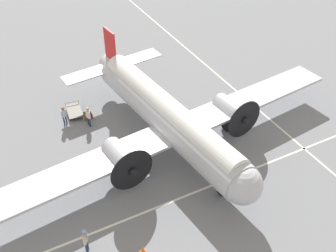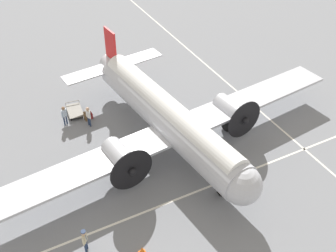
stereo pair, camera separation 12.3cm
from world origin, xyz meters
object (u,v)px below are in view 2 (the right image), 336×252
(airliner_main, at_px, (171,119))
(baggage_cart, at_px, (75,111))
(suitcase_upright_spare, at_px, (91,115))
(crew_foreground, at_px, (85,238))
(suitcase_near_door, at_px, (86,116))
(ramp_agent, at_px, (88,115))
(traffic_cone, at_px, (142,250))
(passenger_boarding, at_px, (64,114))

(airliner_main, distance_m, baggage_cart, 8.96)
(airliner_main, xyz_separation_m, suitcase_upright_spare, (-6.01, -3.98, -2.27))
(crew_foreground, height_order, suitcase_near_door, crew_foreground)
(ramp_agent, bearing_deg, suitcase_near_door, 168.09)
(airliner_main, relative_size, suitcase_upright_spare, 54.49)
(crew_foreground, xyz_separation_m, suitcase_near_door, (-11.58, 3.86, -0.74))
(traffic_cone, bearing_deg, suitcase_upright_spare, 173.03)
(airliner_main, distance_m, suitcase_near_door, 7.74)
(ramp_agent, height_order, suitcase_near_door, ramp_agent)
(airliner_main, bearing_deg, ramp_agent, -145.39)
(passenger_boarding, bearing_deg, baggage_cart, -163.96)
(airliner_main, xyz_separation_m, traffic_cone, (7.22, -5.60, -2.26))
(airliner_main, height_order, passenger_boarding, airliner_main)
(suitcase_upright_spare, height_order, baggage_cart, baggage_cart)
(ramp_agent, bearing_deg, airliner_main, 28.53)
(crew_foreground, relative_size, suitcase_near_door, 2.59)
(crew_foreground, bearing_deg, passenger_boarding, -157.78)
(suitcase_near_door, distance_m, baggage_cart, 1.28)
(crew_foreground, height_order, passenger_boarding, crew_foreground)
(suitcase_near_door, bearing_deg, ramp_agent, 0.50)
(passenger_boarding, height_order, traffic_cone, passenger_boarding)
(suitcase_near_door, bearing_deg, baggage_cart, -156.16)
(airliner_main, height_order, suitcase_near_door, airliner_main)
(passenger_boarding, distance_m, suitcase_near_door, 1.73)
(suitcase_upright_spare, xyz_separation_m, baggage_cart, (-1.12, -0.96, 0.05))
(ramp_agent, xyz_separation_m, baggage_cart, (-2.04, -0.53, -0.76))
(baggage_cart, bearing_deg, ramp_agent, 21.53)
(suitcase_upright_spare, height_order, traffic_cone, traffic_cone)
(passenger_boarding, xyz_separation_m, ramp_agent, (0.98, 1.58, 0.02))
(suitcase_upright_spare, bearing_deg, crew_foreground, -20.32)
(ramp_agent, distance_m, traffic_cone, 12.40)
(crew_foreground, xyz_separation_m, baggage_cart, (-12.75, 3.34, -0.77))
(airliner_main, bearing_deg, crew_foreground, -62.22)
(crew_foreground, xyz_separation_m, ramp_agent, (-10.71, 3.87, -0.00))
(baggage_cart, xyz_separation_m, traffic_cone, (14.35, -0.65, -0.04))
(passenger_boarding, height_order, suitcase_upright_spare, passenger_boarding)
(crew_foreground, bearing_deg, traffic_cone, 92.46)
(ramp_agent, distance_m, suitcase_near_door, 1.14)
(ramp_agent, relative_size, baggage_cart, 0.80)
(crew_foreground, height_order, baggage_cart, crew_foreground)
(airliner_main, distance_m, ramp_agent, 6.90)
(passenger_boarding, height_order, ramp_agent, ramp_agent)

